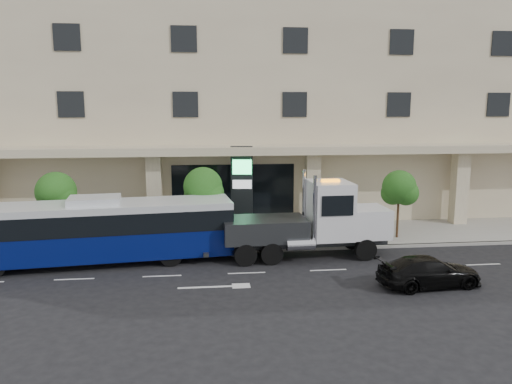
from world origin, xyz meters
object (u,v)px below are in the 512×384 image
at_px(city_bus, 96,230).
at_px(tow_truck, 313,222).
at_px(signage_pylon, 242,189).
at_px(black_sedan, 429,272).

bearing_deg(city_bus, tow_truck, -5.98).
xyz_separation_m(tow_truck, signage_pylon, (-3.36, 5.14, 1.01)).
bearing_deg(signage_pylon, tow_truck, -49.42).
distance_m(city_bus, black_sedan, 16.07).
height_order(tow_truck, black_sedan, tow_truck).
xyz_separation_m(city_bus, signage_pylon, (7.79, 5.18, 1.11)).
distance_m(tow_truck, black_sedan, 6.55).
distance_m(city_bus, tow_truck, 11.14).
xyz_separation_m(black_sedan, signage_pylon, (-7.48, 10.09, 2.20)).
bearing_deg(black_sedan, signage_pylon, 30.85).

